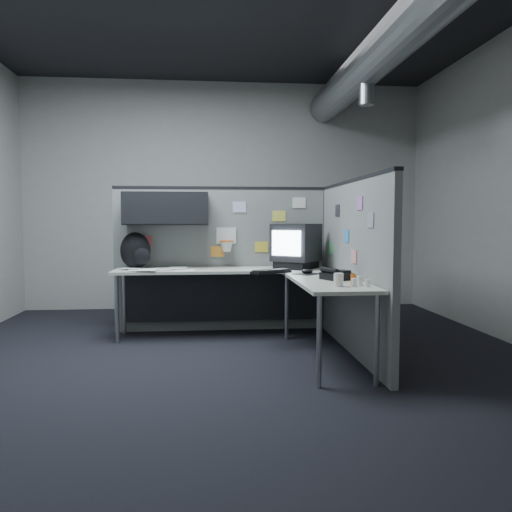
{
  "coord_description": "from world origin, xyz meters",
  "views": [
    {
      "loc": [
        -0.26,
        -4.36,
        1.24
      ],
      "look_at": [
        0.2,
        0.35,
        0.91
      ],
      "focal_mm": 35.0,
      "sensor_mm": 36.0,
      "label": 1
    }
  ],
  "objects": [
    {
      "name": "room",
      "position": [
        0.56,
        0.0,
        2.1
      ],
      "size": [
        5.62,
        5.62,
        3.22
      ],
      "color": "black",
      "rests_on": "ground"
    },
    {
      "name": "partition_back",
      "position": [
        -0.25,
        1.23,
        1.0
      ],
      "size": [
        2.44,
        0.42,
        1.63
      ],
      "color": "slate",
      "rests_on": "ground"
    },
    {
      "name": "partition_right",
      "position": [
        1.1,
        0.22,
        0.82
      ],
      "size": [
        0.07,
        2.23,
        1.63
      ],
      "color": "slate",
      "rests_on": "ground"
    },
    {
      "name": "desk",
      "position": [
        0.15,
        0.7,
        0.61
      ],
      "size": [
        2.31,
        2.11,
        0.73
      ],
      "color": "beige",
      "rests_on": "ground"
    },
    {
      "name": "monitor",
      "position": [
        0.69,
        0.96,
        0.98
      ],
      "size": [
        0.59,
        0.59,
        0.48
      ],
      "rotation": [
        0.0,
        0.0,
        0.13
      ],
      "color": "black",
      "rests_on": "desk"
    },
    {
      "name": "keyboard",
      "position": [
        0.36,
        0.48,
        0.75
      ],
      "size": [
        0.43,
        0.34,
        0.04
      ],
      "rotation": [
        0.0,
        0.0,
        -0.25
      ],
      "color": "black",
      "rests_on": "desk"
    },
    {
      "name": "mouse",
      "position": [
        0.7,
        0.36,
        0.75
      ],
      "size": [
        0.3,
        0.3,
        0.05
      ],
      "rotation": [
        0.0,
        0.0,
        -0.06
      ],
      "color": "black",
      "rests_on": "desk"
    },
    {
      "name": "phone",
      "position": [
        0.86,
        -0.11,
        0.77
      ],
      "size": [
        0.28,
        0.29,
        0.11
      ],
      "rotation": [
        0.0,
        0.0,
        0.26
      ],
      "color": "black",
      "rests_on": "desk"
    },
    {
      "name": "bottles",
      "position": [
        0.92,
        -0.54,
        0.77
      ],
      "size": [
        0.14,
        0.17,
        0.09
      ],
      "rotation": [
        0.0,
        0.0,
        0.07
      ],
      "color": "silver",
      "rests_on": "desk"
    },
    {
      "name": "cup",
      "position": [
        0.76,
        -0.56,
        0.78
      ],
      "size": [
        0.08,
        0.08,
        0.1
      ],
      "primitive_type": "cylinder",
      "rotation": [
        0.0,
        0.0,
        -0.06
      ],
      "color": "silver",
      "rests_on": "desk"
    },
    {
      "name": "papers",
      "position": [
        -0.79,
        0.95,
        0.74
      ],
      "size": [
        0.78,
        0.5,
        0.02
      ],
      "rotation": [
        0.0,
        0.0,
        -0.05
      ],
      "color": "white",
      "rests_on": "desk"
    },
    {
      "name": "backpack",
      "position": [
        -1.02,
        1.06,
        0.92
      ],
      "size": [
        0.38,
        0.34,
        0.39
      ],
      "rotation": [
        0.0,
        0.0,
        0.31
      ],
      "color": "black",
      "rests_on": "desk"
    }
  ]
}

